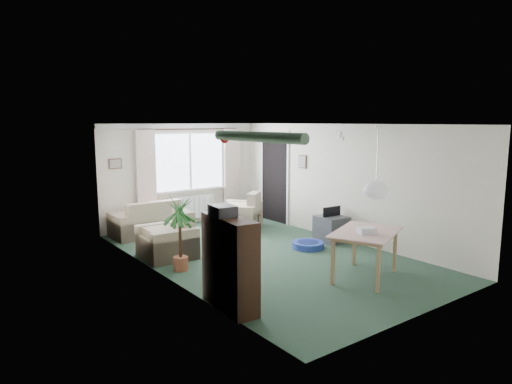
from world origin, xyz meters
TOP-DOWN VIEW (x-y plane):
  - ground at (0.00, 0.00)m, footprint 6.50×6.50m
  - window at (0.20, 3.23)m, footprint 1.80×0.03m
  - curtain_rod at (0.20, 3.15)m, footprint 2.60×0.03m
  - curtain_left at (-0.95, 3.13)m, footprint 0.45×0.08m
  - curtain_right at (1.35, 3.13)m, footprint 0.45×0.08m
  - radiator at (0.20, 3.19)m, footprint 1.20×0.10m
  - doorway at (1.99, 2.20)m, footprint 0.03×0.95m
  - pendant_lamp at (0.20, -2.30)m, footprint 0.36×0.36m
  - tinsel_garland at (-1.92, -2.30)m, footprint 1.60×1.60m
  - bauble_cluster_a at (1.30, 0.90)m, footprint 0.20×0.20m
  - bauble_cluster_b at (1.60, -0.30)m, footprint 0.20×0.20m
  - wall_picture_back at (-1.60, 3.23)m, footprint 0.28×0.03m
  - wall_picture_right at (1.98, 1.20)m, footprint 0.03×0.24m
  - sofa at (-1.10, 2.75)m, footprint 1.56×0.84m
  - armchair_corner at (0.88, 2.12)m, footprint 1.30×1.29m
  - armchair_left at (-1.50, 1.00)m, footprint 0.92×0.96m
  - coffee_table at (0.76, 1.86)m, footprint 0.85×0.57m
  - photo_frame at (0.68, 1.89)m, footprint 0.12×0.06m
  - bookshelf at (-1.84, -1.60)m, footprint 0.42×1.03m
  - hifi_box at (-1.86, -1.48)m, footprint 0.32×0.38m
  - houseplant at (-1.65, 0.18)m, footprint 0.63×0.63m
  - dining_table at (0.52, -1.89)m, footprint 1.39×1.20m
  - gift_box at (0.41, -1.99)m, footprint 0.30×0.27m
  - tv_cube at (1.70, -0.01)m, footprint 0.56×0.61m
  - pet_bed at (0.96, -0.10)m, footprint 0.72×0.72m

SIDE VIEW (x-z plane):
  - ground at x=0.00m, z-range 0.00..0.00m
  - pet_bed at x=0.96m, z-range 0.00..0.12m
  - coffee_table at x=0.76m, z-range 0.00..0.35m
  - tv_cube at x=1.70m, z-range 0.00..0.53m
  - dining_table at x=0.52m, z-range 0.00..0.73m
  - sofa at x=-1.10m, z-range 0.00..0.78m
  - radiator at x=0.20m, z-range 0.12..0.68m
  - armchair_left at x=-1.50m, z-range 0.00..0.83m
  - armchair_corner at x=0.88m, z-range 0.00..0.84m
  - photo_frame at x=0.68m, z-range 0.35..0.51m
  - bookshelf at x=-1.84m, z-range 0.00..1.23m
  - houseplant at x=-1.65m, z-range 0.00..1.24m
  - gift_box at x=0.41m, z-range 0.73..0.85m
  - doorway at x=1.99m, z-range 0.00..2.00m
  - curtain_left at x=-0.95m, z-range 0.27..2.27m
  - curtain_right at x=1.35m, z-range 0.27..2.27m
  - hifi_box at x=-1.86m, z-range 1.23..1.37m
  - pendant_lamp at x=0.20m, z-range 1.30..1.66m
  - window at x=0.20m, z-range 0.85..2.15m
  - wall_picture_back at x=-1.60m, z-range 1.44..1.66m
  - wall_picture_right at x=1.98m, z-range 1.40..1.70m
  - bauble_cluster_a at x=1.30m, z-range 2.12..2.32m
  - bauble_cluster_b at x=1.60m, z-range 2.12..2.32m
  - curtain_rod at x=0.20m, z-range 2.25..2.29m
  - tinsel_garland at x=-1.92m, z-range 2.22..2.34m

